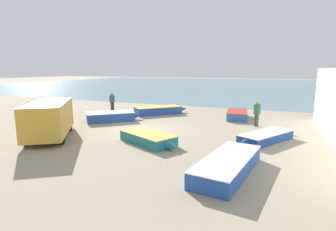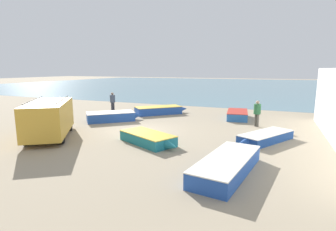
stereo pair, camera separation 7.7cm
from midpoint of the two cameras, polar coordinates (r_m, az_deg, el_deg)
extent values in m
plane|color=gray|center=(17.05, -5.88, -3.26)|extent=(200.00, 200.00, 0.00)
cube|color=slate|center=(67.15, 15.87, 6.38)|extent=(120.00, 80.00, 0.01)
cube|color=gold|center=(16.51, -24.30, -0.39)|extent=(4.49, 5.19, 1.79)
cube|color=black|center=(19.03, -22.72, -0.50)|extent=(1.55, 1.14, 0.81)
cube|color=#1E232D|center=(18.81, -22.98, 2.52)|extent=(1.46, 1.06, 0.57)
cylinder|color=black|center=(18.32, -25.83, -2.25)|extent=(0.56, 0.66, 0.66)
cylinder|color=black|center=(18.00, -20.46, -2.07)|extent=(0.56, 0.66, 0.66)
cylinder|color=black|center=(15.42, -28.34, -4.62)|extent=(0.56, 0.66, 0.66)
cylinder|color=black|center=(15.04, -21.97, -4.49)|extent=(0.56, 0.66, 0.66)
cylinder|color=black|center=(16.54, -27.19, 2.97)|extent=(2.39, 3.34, 0.05)
cylinder|color=black|center=(16.23, -21.87, 3.24)|extent=(2.39, 3.34, 0.05)
cube|color=navy|center=(15.39, 20.66, -4.46)|extent=(2.87, 3.70, 0.46)
cone|color=navy|center=(13.66, 15.84, -6.00)|extent=(0.76, 0.89, 0.44)
cube|color=silver|center=(15.35, 20.69, -3.87)|extent=(1.12, 0.76, 0.05)
cube|color=silver|center=(15.33, 20.71, -3.56)|extent=(2.90, 3.73, 0.04)
cube|color=#234CA3|center=(20.48, -12.28, -0.26)|extent=(3.66, 3.55, 0.64)
cone|color=#234CA3|center=(20.86, -6.52, 0.09)|extent=(0.98, 0.97, 0.61)
cube|color=silver|center=(20.44, -12.30, 0.45)|extent=(1.17, 1.24, 0.05)
cube|color=silver|center=(20.42, -12.31, 0.68)|extent=(3.70, 3.59, 0.04)
cube|color=#2D66AD|center=(21.73, 14.95, 0.12)|extent=(1.90, 3.37, 0.57)
cone|color=#2D66AD|center=(23.66, 15.01, 0.91)|extent=(0.63, 0.77, 0.54)
cube|color=#B22D23|center=(21.69, 14.98, 0.69)|extent=(1.41, 0.37, 0.05)
cube|color=#B22D23|center=(21.68, 14.99, 0.91)|extent=(1.92, 3.40, 0.04)
cube|color=#234CA3|center=(10.41, 12.92, -10.60)|extent=(2.11, 4.49, 0.59)
cone|color=#234CA3|center=(12.81, 16.65, -6.81)|extent=(0.69, 1.02, 0.56)
cube|color=silver|center=(10.33, 12.97, -9.41)|extent=(1.38, 0.40, 0.05)
cube|color=silver|center=(10.30, 12.99, -8.97)|extent=(2.13, 4.53, 0.04)
cube|color=#1E757F|center=(14.13, -4.31, -4.99)|extent=(3.50, 2.71, 0.51)
cone|color=#1E757F|center=(12.70, 1.05, -6.70)|extent=(0.84, 0.74, 0.49)
cube|color=gold|center=(14.08, -4.32, -4.24)|extent=(0.77, 1.31, 0.05)
cube|color=gold|center=(14.06, -4.33, -3.90)|extent=(3.54, 2.73, 0.04)
cube|color=#234CA3|center=(23.10, -2.05, 1.10)|extent=(3.91, 3.88, 0.63)
cone|color=#234CA3|center=(24.01, 3.33, 1.44)|extent=(1.03, 1.03, 0.60)
cube|color=gold|center=(23.06, -2.06, 1.72)|extent=(1.16, 1.18, 0.05)
cube|color=gold|center=(23.05, -2.06, 1.93)|extent=(3.94, 3.92, 0.04)
cylinder|color=#38383D|center=(24.87, -11.66, 1.83)|extent=(0.16, 0.16, 0.87)
cylinder|color=#38383D|center=(24.78, -12.02, 1.79)|extent=(0.16, 0.16, 0.87)
cylinder|color=#424C5B|center=(24.73, -11.90, 3.60)|extent=(0.47, 0.47, 0.69)
sphere|color=tan|center=(24.68, -11.94, 4.67)|extent=(0.24, 0.24, 0.24)
cylinder|color=#5B564C|center=(19.02, 19.05, -1.03)|extent=(0.16, 0.16, 0.87)
cylinder|color=#5B564C|center=(19.14, 18.63, -0.94)|extent=(0.16, 0.16, 0.87)
cylinder|color=#2D6B3D|center=(18.95, 18.97, 1.33)|extent=(0.47, 0.47, 0.69)
sphere|color=tan|center=(18.89, 19.05, 2.72)|extent=(0.24, 0.24, 0.24)
camera|label=1|loc=(0.04, -89.87, 0.02)|focal=28.00mm
camera|label=2|loc=(0.04, 90.13, -0.02)|focal=28.00mm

